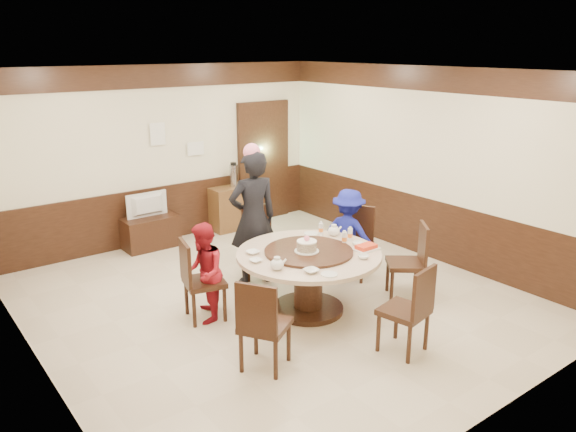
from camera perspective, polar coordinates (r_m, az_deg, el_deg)
room at (r=6.78m, az=-1.42°, el=-0.19°), size 6.00×6.04×2.84m
banquet_table at (r=6.67m, az=2.09°, el=-5.46°), size 1.70×1.70×0.78m
chair_0 at (r=7.81m, az=6.73°, el=-3.95°), size 0.60×0.59×0.97m
chair_1 at (r=7.80m, az=-2.96°, el=-3.89°), size 0.58×0.59×0.97m
chair_2 at (r=6.66m, az=-8.63°, el=-7.84°), size 0.54×0.53×0.97m
chair_3 at (r=5.65m, az=-2.42°, el=-12.45°), size 0.61×0.61×0.97m
chair_4 at (r=6.04m, az=11.79°, el=-10.74°), size 0.52×0.53×0.97m
chair_5 at (r=7.27m, az=11.92°, el=-5.85°), size 0.62×0.62×0.97m
person_standing at (r=7.36m, az=-3.57°, el=-0.25°), size 0.73×0.55×1.81m
person_red at (r=6.52m, az=-8.57°, el=-5.74°), size 0.66×0.71×1.17m
person_blue at (r=7.64m, az=6.13°, el=-1.87°), size 0.75×0.92×1.25m
birthday_cake at (r=6.52m, az=1.92°, el=-3.06°), size 0.29×0.29×0.20m
teapot_left at (r=6.08m, az=-1.12°, el=-4.94°), size 0.17×0.15×0.13m
teapot_right at (r=7.17m, az=4.68°, el=-1.53°), size 0.17×0.15×0.13m
bowl_0 at (r=6.56m, az=-3.59°, el=-3.70°), size 0.15×0.15×0.04m
bowl_1 at (r=6.46m, az=7.66°, el=-4.14°), size 0.13×0.13×0.04m
bowl_2 at (r=6.03m, az=2.37°, el=-5.58°), size 0.16×0.16×0.04m
bowl_3 at (r=6.86m, az=7.09°, el=-2.80°), size 0.14×0.14×0.04m
bowl_4 at (r=6.31m, az=-3.30°, el=-4.54°), size 0.14×0.14×0.03m
saucer_near at (r=5.98m, az=4.21°, el=-5.92°), size 0.18×0.18×0.01m
saucer_far at (r=7.23m, az=2.36°, el=-1.79°), size 0.18×0.18×0.01m
shrimp_platter at (r=6.73m, az=7.94°, el=-3.19°), size 0.30×0.20×0.06m
bottle_0 at (r=6.85m, az=5.75°, el=-2.27°), size 0.06×0.06×0.16m
bottle_1 at (r=7.00m, az=6.32°, el=-1.88°), size 0.06×0.06×0.16m
bottle_2 at (r=7.17m, az=3.36°, el=-1.34°), size 0.06×0.06×0.16m
tv_stand at (r=9.11m, az=-13.78°, el=-1.62°), size 0.85×0.45×0.50m
television at (r=8.99m, az=-13.98°, el=1.06°), size 0.67×0.10×0.38m
side_cabinet at (r=9.78m, az=-5.57°, el=0.85°), size 0.80×0.40×0.75m
thermos at (r=9.65m, az=-5.54°, el=4.10°), size 0.15×0.15×0.38m
notice_left at (r=9.08m, az=-13.09°, el=8.12°), size 0.25×0.00×0.35m
notice_right at (r=9.41m, az=-9.35°, el=6.78°), size 0.30×0.00×0.22m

